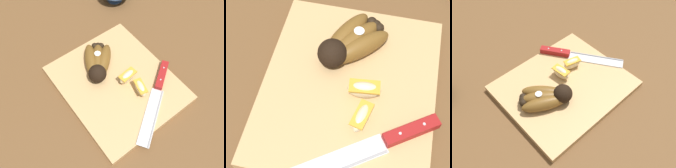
% 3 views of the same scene
% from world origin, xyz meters
% --- Properties ---
extents(ground_plane, '(6.00, 6.00, 0.00)m').
position_xyz_m(ground_plane, '(0.00, 0.00, 0.00)').
color(ground_plane, brown).
extents(cutting_board, '(0.37, 0.32, 0.02)m').
position_xyz_m(cutting_board, '(-0.00, 0.01, 0.01)').
color(cutting_board, tan).
rests_on(cutting_board, ground_plane).
extents(banana_bunch, '(0.15, 0.14, 0.06)m').
position_xyz_m(banana_bunch, '(0.08, 0.02, 0.04)').
color(banana_bunch, black).
rests_on(banana_bunch, cutting_board).
extents(chefs_knife, '(0.18, 0.25, 0.02)m').
position_xyz_m(chefs_knife, '(-0.10, -0.08, 0.03)').
color(chefs_knife, silver).
rests_on(chefs_knife, cutting_board).
extents(apple_wedge_near, '(0.03, 0.06, 0.04)m').
position_xyz_m(apple_wedge_near, '(-0.01, -0.02, 0.04)').
color(apple_wedge_near, beige).
rests_on(apple_wedge_near, cutting_board).
extents(apple_wedge_middle, '(0.06, 0.04, 0.04)m').
position_xyz_m(apple_wedge_middle, '(-0.07, -0.03, 0.04)').
color(apple_wedge_middle, beige).
rests_on(apple_wedge_middle, cutting_board).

